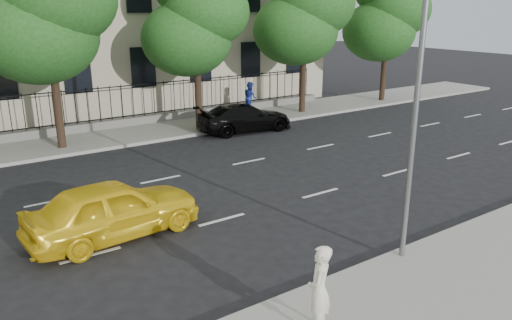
# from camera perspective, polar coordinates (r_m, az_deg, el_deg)

# --- Properties ---
(ground) EXTENTS (120.00, 120.00, 0.00)m
(ground) POSITION_cam_1_polar(r_m,az_deg,el_deg) (13.50, 1.60, -10.42)
(ground) COLOR black
(ground) RESTS_ON ground
(far_sidewalk) EXTENTS (60.00, 4.00, 0.15)m
(far_sidewalk) POSITION_cam_1_polar(r_m,az_deg,el_deg) (25.44, -17.31, 2.35)
(far_sidewalk) COLOR gray
(far_sidewalk) RESTS_ON ground
(lane_markings) EXTENTS (49.60, 4.62, 0.01)m
(lane_markings) POSITION_cam_1_polar(r_m,az_deg,el_deg) (17.22, -7.77, -4.26)
(lane_markings) COLOR silver
(lane_markings) RESTS_ON ground
(iron_fence) EXTENTS (30.00, 0.50, 2.20)m
(iron_fence) POSITION_cam_1_polar(r_m,az_deg,el_deg) (26.90, -18.54, 4.28)
(iron_fence) COLOR slate
(iron_fence) RESTS_ON far_sidewalk
(street_light) EXTENTS (0.25, 3.32, 8.05)m
(street_light) POSITION_cam_1_polar(r_m,az_deg,el_deg) (12.45, 16.34, 11.41)
(street_light) COLOR slate
(street_light) RESTS_ON near_sidewalk
(tree_c) EXTENTS (5.89, 5.50, 9.80)m
(tree_c) POSITION_cam_1_polar(r_m,az_deg,el_deg) (23.57, -22.95, 16.29)
(tree_c) COLOR #382619
(tree_c) RESTS_ON far_sidewalk
(tree_d) EXTENTS (5.34, 4.94, 8.84)m
(tree_d) POSITION_cam_1_polar(r_m,az_deg,el_deg) (26.00, -7.02, 16.16)
(tree_d) COLOR #382619
(tree_d) RESTS_ON far_sidewalk
(tree_e) EXTENTS (5.71, 5.31, 9.46)m
(tree_e) POSITION_cam_1_polar(r_m,az_deg,el_deg) (29.91, 5.44, 17.02)
(tree_e) COLOR #382619
(tree_e) RESTS_ON far_sidewalk
(tree_f) EXTENTS (5.52, 5.12, 9.01)m
(tree_f) POSITION_cam_1_polar(r_m,az_deg,el_deg) (34.81, 14.69, 16.05)
(tree_f) COLOR #382619
(tree_f) RESTS_ON far_sidewalk
(yellow_taxi) EXTENTS (4.99, 2.32, 1.65)m
(yellow_taxi) POSITION_cam_1_polar(r_m,az_deg,el_deg) (14.56, -15.99, -5.40)
(yellow_taxi) COLOR yellow
(yellow_taxi) RESTS_ON ground
(black_sedan) EXTENTS (5.21, 2.59, 1.45)m
(black_sedan) POSITION_cam_1_polar(r_m,az_deg,el_deg) (25.87, -1.29, 4.86)
(black_sedan) COLOR black
(black_sedan) RESTS_ON ground
(woman_near) EXTENTS (0.79, 0.77, 1.83)m
(woman_near) POSITION_cam_1_polar(r_m,az_deg,el_deg) (9.92, 7.24, -14.53)
(woman_near) COLOR white
(woman_near) RESTS_ON near_sidewalk
(pedestrian_far) EXTENTS (0.83, 0.99, 1.81)m
(pedestrian_far) POSITION_cam_1_polar(r_m,az_deg,el_deg) (29.98, -0.67, 7.21)
(pedestrian_far) COLOR navy
(pedestrian_far) RESTS_ON far_sidewalk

